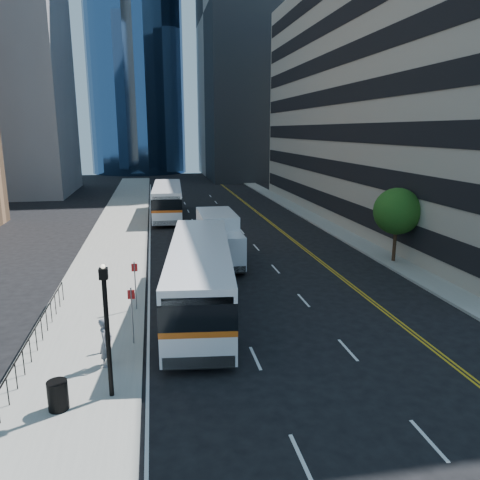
{
  "coord_description": "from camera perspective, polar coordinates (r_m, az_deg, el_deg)",
  "views": [
    {
      "loc": [
        -7.28,
        -21.01,
        9.05
      ],
      "look_at": [
        -2.46,
        5.07,
        2.8
      ],
      "focal_mm": 35.0,
      "sensor_mm": 36.0,
      "label": 1
    }
  ],
  "objects": [
    {
      "name": "sidewalk_west",
      "position": [
        46.98,
        -14.22,
        1.84
      ],
      "size": [
        5.0,
        90.0,
        0.15
      ],
      "primitive_type": "cube",
      "color": "gray",
      "rests_on": "ground"
    },
    {
      "name": "ground",
      "position": [
        24.0,
        8.09,
        -9.03
      ],
      "size": [
        160.0,
        160.0,
        0.0
      ],
      "primitive_type": "plane",
      "color": "black",
      "rests_on": "ground"
    },
    {
      "name": "parking_garage",
      "position": [
        54.69,
        26.77,
        15.52
      ],
      "size": [
        30.0,
        50.0,
        25.0
      ],
      "primitive_type": "cube",
      "color": "#9E9384",
      "rests_on": "ground"
    },
    {
      "name": "bus_front",
      "position": [
        23.74,
        -4.89,
        -4.33
      ],
      "size": [
        4.4,
        13.7,
        3.47
      ],
      "rotation": [
        0.0,
        0.0,
        -0.11
      ],
      "color": "silver",
      "rests_on": "ground"
    },
    {
      "name": "street_tree",
      "position": [
        33.7,
        18.6,
        3.33
      ],
      "size": [
        3.2,
        3.2,
        5.1
      ],
      "color": "#332114",
      "rests_on": "sidewalk_east"
    },
    {
      "name": "lamp_post",
      "position": [
        16.38,
        -15.91,
        -10.01
      ],
      "size": [
        0.28,
        0.28,
        4.56
      ],
      "color": "black",
      "rests_on": "sidewalk_west"
    },
    {
      "name": "box_truck",
      "position": [
        32.28,
        -2.59,
        0.29
      ],
      "size": [
        2.51,
        7.18,
        3.44
      ],
      "rotation": [
        0.0,
        0.0,
        -0.0
      ],
      "color": "silver",
      "rests_on": "ground"
    },
    {
      "name": "trash_can",
      "position": [
        17.08,
        -21.32,
        -17.22
      ],
      "size": [
        0.76,
        0.76,
        0.99
      ],
      "primitive_type": "cylinder",
      "rotation": [
        0.0,
        0.0,
        -0.17
      ],
      "color": "black",
      "rests_on": "sidewalk_west"
    },
    {
      "name": "sidewalk_east",
      "position": [
        49.62,
        8.86,
        2.68
      ],
      "size": [
        2.0,
        90.0,
        0.15
      ],
      "primitive_type": "cube",
      "color": "gray",
      "rests_on": "ground"
    },
    {
      "name": "pedestrian",
      "position": [
        19.08,
        -16.03,
        -11.87
      ],
      "size": [
        0.63,
        0.8,
        1.92
      ],
      "primitive_type": "imported",
      "rotation": [
        0.0,
        0.0,
        1.3
      ],
      "color": "slate",
      "rests_on": "sidewalk_west"
    },
    {
      "name": "office_tower_north",
      "position": [
        98.63,
        5.11,
        25.48
      ],
      "size": [
        30.0,
        28.0,
        60.0
      ],
      "primitive_type": "cube",
      "color": "gray",
      "rests_on": "ground"
    },
    {
      "name": "bus_rear",
      "position": [
        50.26,
        -8.83,
        4.86
      ],
      "size": [
        3.41,
        13.18,
        3.37
      ],
      "rotation": [
        0.0,
        0.0,
        -0.04
      ],
      "color": "white",
      "rests_on": "ground"
    }
  ]
}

